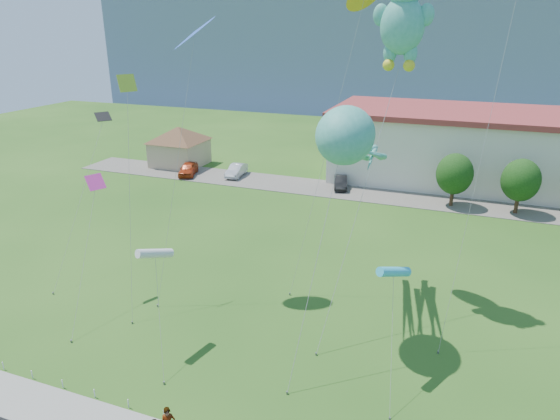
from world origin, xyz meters
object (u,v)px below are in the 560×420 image
object	(u,v)px
pavilion	(179,142)
teddy_bear_kite	(403,18)
parked_car_red	(188,169)
parked_car_silver	(236,170)
octopus_kite	(351,145)
parked_car_black	(341,182)

from	to	relation	value
pavilion	teddy_bear_kite	distance (m)	40.99
parked_car_red	teddy_bear_kite	distance (m)	37.31
parked_car_silver	pavilion	bearing A→B (deg)	162.01
parked_car_red	octopus_kite	xyz separation A→B (m)	(25.29, -24.21, 10.26)
parked_car_silver	octopus_kite	size ratio (longest dim) A/B	0.31
pavilion	parked_car_red	bearing A→B (deg)	-47.85
parked_car_black	parked_car_red	bearing A→B (deg)	169.61
teddy_bear_kite	parked_car_black	bearing A→B (deg)	111.46
pavilion	parked_car_red	world-z (taller)	pavilion
pavilion	parked_car_red	size ratio (longest dim) A/B	2.06
parked_car_red	parked_car_black	xyz separation A→B (m)	(18.65, 1.48, -0.10)
parked_car_red	teddy_bear_kite	world-z (taller)	teddy_bear_kite
parked_car_red	parked_car_black	bearing A→B (deg)	-12.94
pavilion	parked_car_silver	world-z (taller)	pavilion
pavilion	octopus_kite	xyz separation A→B (m)	(28.70, -27.98, 8.06)
pavilion	teddy_bear_kite	xyz separation A→B (m)	(30.35, -23.34, 14.63)
parked_car_silver	teddy_bear_kite	distance (m)	34.42
parked_car_black	octopus_kite	world-z (taller)	octopus_kite
pavilion	parked_car_black	size ratio (longest dim) A/B	2.27
parked_car_black	teddy_bear_kite	world-z (taller)	teddy_bear_kite
parked_car_silver	octopus_kite	bearing A→B (deg)	-57.52
parked_car_red	octopus_kite	distance (m)	36.48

